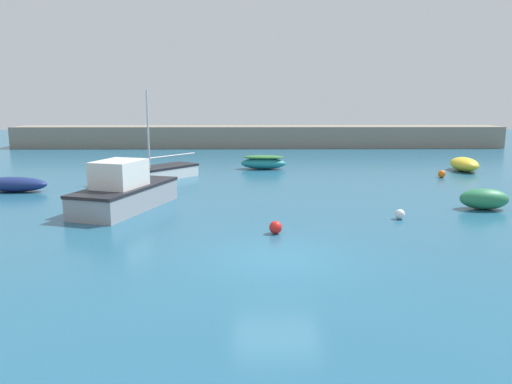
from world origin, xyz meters
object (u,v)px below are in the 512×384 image
motorboat_with_cabin (124,191)px  fishing_dinghy_green (484,199)px  open_tender_yellow (464,164)px  rowboat_with_red_cover (263,162)px  mooring_buoy_red (276,227)px  sailboat_twin_hulled (150,174)px  mooring_buoy_orange (442,174)px  rowboat_blue_near (13,184)px  mooring_buoy_white (400,214)px

motorboat_with_cabin → fishing_dinghy_green: 14.66m
motorboat_with_cabin → fishing_dinghy_green: bearing=-72.6°
motorboat_with_cabin → fishing_dinghy_green: motorboat_with_cabin is taller
open_tender_yellow → fishing_dinghy_green: (-3.84, -10.94, 0.00)m
rowboat_with_red_cover → mooring_buoy_red: rowboat_with_red_cover is taller
sailboat_twin_hulled → mooring_buoy_orange: bearing=131.2°
rowboat_blue_near → sailboat_twin_hulled: 6.81m
rowboat_blue_near → fishing_dinghy_green: size_ratio=1.69×
fishing_dinghy_green → motorboat_with_cabin: bearing=-175.3°
rowboat_blue_near → rowboat_with_red_cover: (12.38, 7.79, 0.09)m
fishing_dinghy_green → rowboat_blue_near: bearing=173.9°
fishing_dinghy_green → rowboat_with_red_cover: 14.80m
fishing_dinghy_green → rowboat_with_red_cover: (-8.69, 11.99, 0.02)m
fishing_dinghy_green → mooring_buoy_white: 4.28m
mooring_buoy_white → mooring_buoy_orange: size_ratio=0.88×
rowboat_blue_near → fishing_dinghy_green: bearing=-7.6°
motorboat_with_cabin → sailboat_twin_hulled: (-0.42, 7.32, -0.37)m
motorboat_with_cabin → mooring_buoy_white: 10.89m
motorboat_with_cabin → open_tender_yellow: motorboat_with_cabin is taller
motorboat_with_cabin → rowboat_blue_near: 7.60m
sailboat_twin_hulled → mooring_buoy_orange: (16.51, 0.85, -0.16)m
rowboat_blue_near → rowboat_with_red_cover: size_ratio=1.16×
sailboat_twin_hulled → mooring_buoy_white: (11.15, -9.12, -0.19)m
mooring_buoy_white → mooring_buoy_orange: mooring_buoy_orange is taller
motorboat_with_cabin → open_tender_yellow: size_ratio=1.95×
sailboat_twin_hulled → fishing_dinghy_green: 16.82m
open_tender_yellow → fishing_dinghy_green: bearing=164.2°
open_tender_yellow → mooring_buoy_orange: (-2.41, -2.64, -0.21)m
rowboat_with_red_cover → mooring_buoy_white: (4.75, -13.66, -0.26)m
motorboat_with_cabin → mooring_buoy_orange: size_ratio=13.45×
fishing_dinghy_green → mooring_buoy_orange: size_ratio=4.74×
mooring_buoy_red → mooring_buoy_orange: 15.67m
fishing_dinghy_green → mooring_buoy_white: (-3.94, -1.68, -0.24)m
open_tender_yellow → fishing_dinghy_green: fishing_dinghy_green is taller
motorboat_with_cabin → mooring_buoy_red: motorboat_with_cabin is taller
rowboat_blue_near → mooring_buoy_red: bearing=-28.8°
motorboat_with_cabin → sailboat_twin_hulled: size_ratio=0.99×
open_tender_yellow → sailboat_twin_hulled: (-18.92, -3.49, -0.05)m
rowboat_with_red_cover → mooring_buoy_white: bearing=113.0°
rowboat_blue_near → sailboat_twin_hulled: bearing=32.1°
mooring_buoy_orange → fishing_dinghy_green: bearing=-99.8°
rowboat_blue_near → mooring_buoy_white: size_ratio=9.07×
mooring_buoy_red → rowboat_with_red_cover: bearing=90.0°
motorboat_with_cabin → sailboat_twin_hulled: 7.34m
rowboat_blue_near → sailboat_twin_hulled: (5.99, 3.25, 0.02)m
mooring_buoy_red → fishing_dinghy_green: bearing=22.9°
mooring_buoy_red → mooring_buoy_orange: bearing=49.7°
rowboat_blue_near → sailboat_twin_hulled: size_ratio=0.59×
motorboat_with_cabin → sailboat_twin_hulled: sailboat_twin_hulled is taller
open_tender_yellow → motorboat_with_cabin: bearing=123.8°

